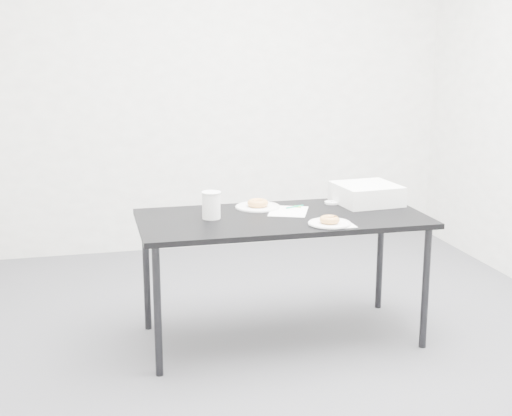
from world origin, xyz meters
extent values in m
plane|color=#46464B|center=(0.00, 0.00, 0.00)|extent=(4.00, 4.00, 0.00)
cube|color=white|center=(0.00, 2.00, 1.35)|extent=(4.00, 0.02, 2.70)
cube|color=black|center=(0.14, 0.08, 0.69)|extent=(1.55, 0.73, 0.03)
cylinder|color=black|center=(-0.57, -0.22, 0.34)|extent=(0.04, 0.04, 0.68)
cylinder|color=black|center=(-0.57, 0.39, 0.34)|extent=(0.04, 0.04, 0.68)
cylinder|color=black|center=(0.86, -0.22, 0.34)|extent=(0.04, 0.04, 0.68)
cylinder|color=black|center=(0.86, 0.39, 0.34)|extent=(0.04, 0.04, 0.68)
cube|color=white|center=(0.21, 0.18, 0.71)|extent=(0.28, 0.32, 0.00)
cube|color=green|center=(0.29, 0.27, 0.71)|extent=(0.05, 0.05, 0.00)
cylinder|color=#0D9879|center=(0.27, 0.26, 0.71)|extent=(0.11, 0.05, 0.01)
cube|color=white|center=(0.37, -0.17, 0.71)|extent=(0.16, 0.16, 0.00)
cylinder|color=white|center=(0.33, -0.15, 0.71)|extent=(0.22, 0.22, 0.01)
torus|color=#CA7A40|center=(0.33, -0.15, 0.73)|extent=(0.12, 0.12, 0.03)
cylinder|color=white|center=(0.06, 0.31, 0.71)|extent=(0.25, 0.25, 0.01)
torus|color=#CA7A40|center=(0.06, 0.31, 0.73)|extent=(0.13, 0.13, 0.04)
cylinder|color=white|center=(-0.24, 0.12, 0.78)|extent=(0.10, 0.10, 0.15)
cylinder|color=silver|center=(0.51, 0.30, 0.71)|extent=(0.09, 0.09, 0.01)
cube|color=white|center=(0.70, 0.26, 0.76)|extent=(0.37, 0.37, 0.11)
camera|label=1|loc=(-0.89, -3.51, 1.63)|focal=50.00mm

